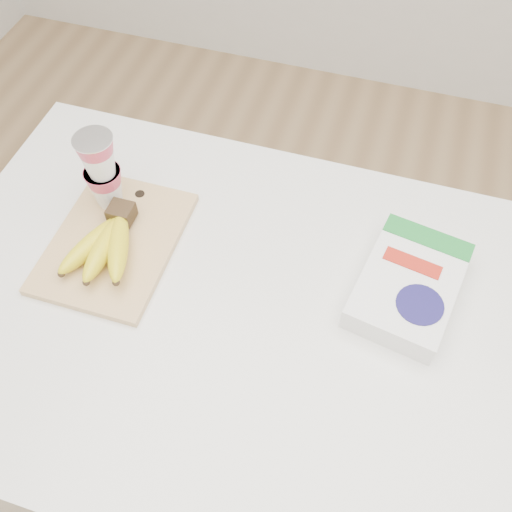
% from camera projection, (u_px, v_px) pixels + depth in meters
% --- Properties ---
extents(room, '(4.00, 4.00, 4.00)m').
position_uv_depth(room, '(249.00, 149.00, 0.71)').
color(room, tan).
rests_on(room, ground).
extents(table, '(1.26, 0.84, 0.94)m').
position_uv_depth(table, '(252.00, 406.00, 1.43)').
color(table, silver).
rests_on(table, ground).
extents(cutting_board, '(0.24, 0.32, 0.02)m').
position_uv_depth(cutting_board, '(115.00, 242.00, 1.13)').
color(cutting_board, '#E5AD7D').
rests_on(cutting_board, table).
extents(bananas, '(0.15, 0.20, 0.06)m').
position_uv_depth(bananas, '(106.00, 243.00, 1.08)').
color(bananas, '#382816').
rests_on(bananas, cutting_board).
extents(yogurt_stack, '(0.08, 0.08, 0.18)m').
position_uv_depth(yogurt_stack, '(101.00, 169.00, 1.10)').
color(yogurt_stack, white).
rests_on(yogurt_stack, cutting_board).
extents(cereal_box, '(0.21, 0.27, 0.06)m').
position_uv_depth(cereal_box, '(409.00, 285.00, 1.04)').
color(cereal_box, white).
rests_on(cereal_box, table).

